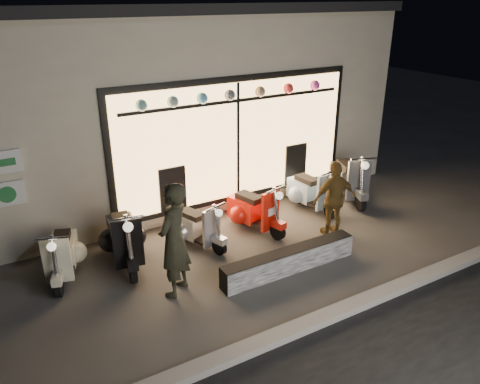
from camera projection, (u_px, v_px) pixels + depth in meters
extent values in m
plane|color=#383533|center=(253.00, 258.00, 8.36)|extent=(40.00, 40.00, 0.00)
cube|color=slate|center=(325.00, 317.00, 6.74)|extent=(40.00, 0.25, 0.12)
cube|color=beige|center=(148.00, 97.00, 11.55)|extent=(10.00, 6.00, 4.00)
cube|color=black|center=(141.00, 6.00, 10.73)|extent=(10.20, 6.20, 0.20)
cube|color=black|center=(236.00, 141.00, 9.70)|extent=(5.45, 0.06, 2.65)
cube|color=#FFBF6B|center=(237.00, 141.00, 9.66)|extent=(5.20, 0.04, 2.40)
cube|color=black|center=(238.00, 100.00, 9.30)|extent=(4.90, 0.06, 0.06)
cube|color=white|center=(0.00, 163.00, 7.53)|extent=(0.65, 0.04, 0.38)
cube|color=white|center=(7.00, 194.00, 7.75)|extent=(0.55, 0.04, 0.42)
cube|color=black|center=(289.00, 260.00, 7.91)|extent=(2.54, 0.28, 0.40)
cylinder|color=black|center=(219.00, 247.00, 8.43)|extent=(0.18, 0.31, 0.30)
cylinder|color=black|center=(186.00, 232.00, 8.96)|extent=(0.20, 0.32, 0.30)
cube|color=silver|center=(212.00, 227.00, 8.40)|extent=(0.40, 0.19, 0.72)
cube|color=silver|center=(189.00, 225.00, 8.83)|extent=(0.55, 0.70, 0.40)
cube|color=black|center=(191.00, 214.00, 8.68)|extent=(0.39, 0.55, 0.11)
sphere|color=#FFF2CC|center=(219.00, 213.00, 8.15)|extent=(0.17, 0.17, 0.13)
cylinder|color=black|center=(278.00, 232.00, 8.94)|extent=(0.17, 0.34, 0.33)
cylinder|color=black|center=(242.00, 216.00, 9.57)|extent=(0.19, 0.35, 0.33)
cube|color=red|center=(270.00, 211.00, 8.92)|extent=(0.45, 0.18, 0.79)
cube|color=red|center=(246.00, 208.00, 9.43)|extent=(0.56, 0.76, 0.44)
cube|color=black|center=(249.00, 197.00, 9.26)|extent=(0.40, 0.59, 0.12)
sphere|color=#FFF2CC|center=(279.00, 196.00, 8.64)|extent=(0.18, 0.18, 0.14)
cylinder|color=black|center=(133.00, 272.00, 7.61)|extent=(0.16, 0.37, 0.36)
cylinder|color=black|center=(123.00, 242.00, 8.52)|extent=(0.18, 0.38, 0.36)
cube|color=black|center=(128.00, 244.00, 7.64)|extent=(0.50, 0.14, 0.87)
cube|color=black|center=(122.00, 234.00, 8.35)|extent=(0.55, 0.80, 0.49)
cube|color=black|center=(122.00, 222.00, 8.14)|extent=(0.38, 0.63, 0.13)
sphere|color=#FFF2CC|center=(128.00, 227.00, 7.28)|extent=(0.18, 0.18, 0.16)
cylinder|color=black|center=(59.00, 287.00, 7.26)|extent=(0.19, 0.33, 0.32)
cylinder|color=black|center=(66.00, 257.00, 8.10)|extent=(0.20, 0.34, 0.32)
cube|color=beige|center=(57.00, 261.00, 7.30)|extent=(0.43, 0.19, 0.76)
cube|color=beige|center=(64.00, 250.00, 7.94)|extent=(0.57, 0.74, 0.43)
cube|color=black|center=(61.00, 239.00, 7.75)|extent=(0.41, 0.58, 0.11)
sphere|color=#FFF2CC|center=(51.00, 247.00, 6.97)|extent=(0.18, 0.18, 0.14)
cylinder|color=black|center=(331.00, 211.00, 9.78)|extent=(0.12, 0.33, 0.32)
cylinder|color=black|center=(300.00, 196.00, 10.50)|extent=(0.14, 0.33, 0.32)
cube|color=#97BBD7|center=(325.00, 192.00, 9.78)|extent=(0.44, 0.11, 0.78)
cube|color=#97BBD7|center=(303.00, 189.00, 10.35)|extent=(0.46, 0.70, 0.44)
cube|color=black|center=(307.00, 180.00, 10.17)|extent=(0.31, 0.56, 0.11)
sphere|color=#FFF2CC|center=(334.00, 178.00, 9.48)|extent=(0.16, 0.16, 0.14)
cylinder|color=black|center=(361.00, 203.00, 10.11)|extent=(0.23, 0.39, 0.38)
cylinder|color=black|center=(342.00, 184.00, 11.11)|extent=(0.25, 0.40, 0.38)
cube|color=#56595E|center=(358.00, 180.00, 10.15)|extent=(0.50, 0.25, 0.91)
cube|color=#56595E|center=(345.00, 176.00, 10.92)|extent=(0.70, 0.89, 0.51)
cube|color=black|center=(348.00, 166.00, 10.70)|extent=(0.50, 0.69, 0.13)
sphere|color=#FFF2CC|center=(365.00, 166.00, 9.76)|extent=(0.21, 0.21, 0.17)
imported|color=black|center=(174.00, 240.00, 7.06)|extent=(0.80, 0.78, 1.85)
imported|color=brown|center=(334.00, 199.00, 8.92)|extent=(0.92, 0.50, 1.50)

